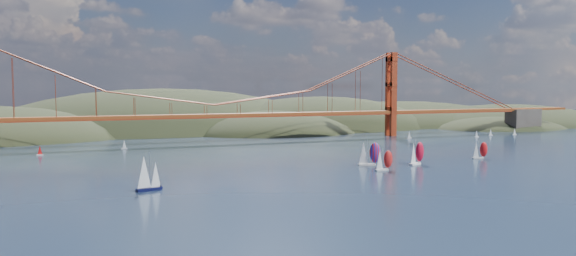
{
  "coord_description": "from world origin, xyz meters",
  "views": [
    {
      "loc": [
        -82.14,
        -138.55,
        32.84
      ],
      "look_at": [
        10.14,
        90.0,
        14.47
      ],
      "focal_mm": 35.0,
      "sensor_mm": 36.0,
      "label": 1
    }
  ],
  "objects_px": {
    "racer_0": "(384,160)",
    "sloop_navy": "(148,174)",
    "racer_1": "(417,153)",
    "racer_rwb": "(369,153)",
    "racer_2": "(480,150)"
  },
  "relations": [
    {
      "from": "racer_1",
      "to": "racer_rwb",
      "type": "relative_size",
      "value": 0.97
    },
    {
      "from": "sloop_navy",
      "to": "racer_rwb",
      "type": "bearing_deg",
      "value": 0.1
    },
    {
      "from": "racer_0",
      "to": "racer_rwb",
      "type": "xyz_separation_m",
      "value": [
        1.54,
        14.0,
        0.98
      ]
    },
    {
      "from": "racer_1",
      "to": "racer_2",
      "type": "relative_size",
      "value": 1.23
    },
    {
      "from": "sloop_navy",
      "to": "racer_1",
      "type": "relative_size",
      "value": 1.16
    },
    {
      "from": "racer_0",
      "to": "racer_2",
      "type": "height_order",
      "value": "racer_0"
    },
    {
      "from": "racer_0",
      "to": "racer_1",
      "type": "relative_size",
      "value": 0.84
    },
    {
      "from": "sloop_navy",
      "to": "racer_0",
      "type": "height_order",
      "value": "sloop_navy"
    },
    {
      "from": "racer_0",
      "to": "racer_1",
      "type": "distance_m",
      "value": 23.75
    },
    {
      "from": "racer_1",
      "to": "racer_2",
      "type": "distance_m",
      "value": 38.21
    },
    {
      "from": "sloop_navy",
      "to": "racer_0",
      "type": "distance_m",
      "value": 91.83
    },
    {
      "from": "sloop_navy",
      "to": "racer_1",
      "type": "distance_m",
      "value": 114.64
    },
    {
      "from": "sloop_navy",
      "to": "racer_1",
      "type": "height_order",
      "value": "sloop_navy"
    },
    {
      "from": "sloop_navy",
      "to": "racer_rwb",
      "type": "distance_m",
      "value": 95.71
    },
    {
      "from": "racer_0",
      "to": "sloop_navy",
      "type": "bearing_deg",
      "value": -179.41
    }
  ]
}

